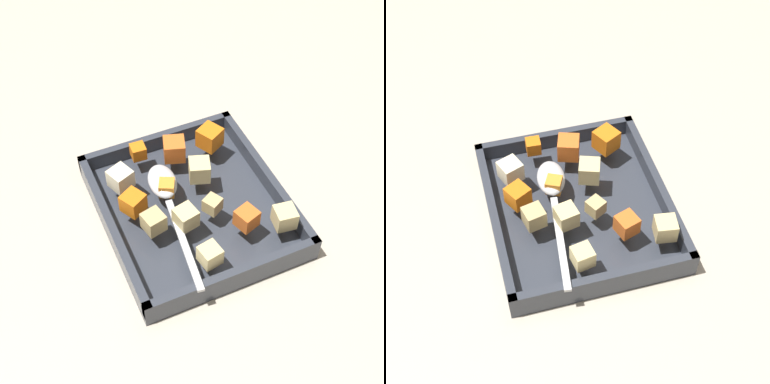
{
  "view_description": "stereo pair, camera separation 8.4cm",
  "coord_description": "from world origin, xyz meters",
  "views": [
    {
      "loc": [
        0.48,
        -0.24,
        0.69
      ],
      "look_at": [
        -0.02,
        -0.02,
        0.05
      ],
      "focal_mm": 53.89,
      "sensor_mm": 36.0,
      "label": 1
    },
    {
      "loc": [
        0.51,
        -0.16,
        0.69
      ],
      "look_at": [
        -0.02,
        -0.02,
        0.05
      ],
      "focal_mm": 53.89,
      "sensor_mm": 36.0,
      "label": 2
    }
  ],
  "objects": [
    {
      "name": "potato_chunk_rim_edge",
      "position": [
        0.02,
        -0.05,
        0.06
      ],
      "size": [
        0.03,
        0.03,
        0.03
      ],
      "primitive_type": "cube",
      "rotation": [
        0.0,
        0.0,
        1.77
      ],
      "color": "#E0CC89",
      "rests_on": "baking_dish"
    },
    {
      "name": "carrot_chunk_mid_left",
      "position": [
        -0.03,
        -0.1,
        0.06
      ],
      "size": [
        0.04,
        0.04,
        0.03
      ],
      "primitive_type": "cube",
      "rotation": [
        0.0,
        0.0,
        3.65
      ],
      "color": "orange",
      "rests_on": "baking_dish"
    },
    {
      "name": "ground_plane",
      "position": [
        0.0,
        0.0,
        0.0
      ],
      "size": [
        4.0,
        4.0,
        0.0
      ],
      "primitive_type": "plane",
      "color": "#BCB29E"
    },
    {
      "name": "baking_dish",
      "position": [
        -0.02,
        -0.02,
        0.01
      ],
      "size": [
        0.3,
        0.26,
        0.04
      ],
      "color": "#333842",
      "rests_on": "ground_plane"
    },
    {
      "name": "potato_chunk_corner_sw",
      "position": [
        0.02,
        -0.0,
        0.05
      ],
      "size": [
        0.03,
        0.03,
        0.02
      ],
      "primitive_type": "cube",
      "rotation": [
        0.0,
        0.0,
        0.5
      ],
      "color": "tan",
      "rests_on": "baking_dish"
    },
    {
      "name": "carrot_chunk_heap_top",
      "position": [
        0.06,
        0.03,
        0.06
      ],
      "size": [
        0.04,
        0.04,
        0.03
      ],
      "primitive_type": "cube",
      "rotation": [
        0.0,
        0.0,
        3.46
      ],
      "color": "orange",
      "rests_on": "baking_dish"
    },
    {
      "name": "potato_chunk_far_right",
      "position": [
        -0.08,
        -0.1,
        0.06
      ],
      "size": [
        0.04,
        0.04,
        0.03
      ],
      "primitive_type": "cube",
      "rotation": [
        0.0,
        0.0,
        3.52
      ],
      "color": "beige",
      "rests_on": "baking_dish"
    },
    {
      "name": "carrot_chunk_under_handle",
      "position": [
        -0.04,
        -0.05,
        0.05
      ],
      "size": [
        0.03,
        0.03,
        0.02
      ],
      "primitive_type": "cube",
      "rotation": [
        0.0,
        0.0,
        5.83
      ],
      "color": "orange",
      "rests_on": "baking_dish"
    },
    {
      "name": "carrot_chunk_back_center",
      "position": [
        -0.11,
        0.05,
        0.06
      ],
      "size": [
        0.04,
        0.04,
        0.03
      ],
      "primitive_type": "cube",
      "rotation": [
        0.0,
        0.0,
        5.2
      ],
      "color": "orange",
      "rests_on": "baking_dish"
    },
    {
      "name": "potato_chunk_corner_ne",
      "position": [
        -0.05,
        0.01,
        0.06
      ],
      "size": [
        0.04,
        0.04,
        0.03
      ],
      "primitive_type": "cube",
      "rotation": [
        0.0,
        0.0,
        1.24
      ],
      "color": "#E0CC89",
      "rests_on": "baking_dish"
    },
    {
      "name": "potato_chunk_corner_se",
      "position": [
        0.09,
        -0.04,
        0.06
      ],
      "size": [
        0.03,
        0.03,
        0.03
      ],
      "primitive_type": "cube",
      "rotation": [
        0.0,
        0.0,
        1.74
      ],
      "color": "#E0CC89",
      "rests_on": "baking_dish"
    },
    {
      "name": "potato_chunk_center",
      "position": [
        0.08,
        0.08,
        0.06
      ],
      "size": [
        0.03,
        0.03,
        0.03
      ],
      "primitive_type": "cube",
      "rotation": [
        0.0,
        0.0,
        3.0
      ],
      "color": "#E0CC89",
      "rests_on": "baking_dish"
    },
    {
      "name": "carrot_chunk_far_left",
      "position": [
        -0.13,
        -0.06,
        0.05
      ],
      "size": [
        0.02,
        0.02,
        0.02
      ],
      "primitive_type": "cube",
      "rotation": [
        0.0,
        0.0,
        1.52
      ],
      "color": "orange",
      "rests_on": "baking_dish"
    },
    {
      "name": "serving_spoon",
      "position": [
        -0.04,
        -0.05,
        0.05
      ],
      "size": [
        0.23,
        0.05,
        0.02
      ],
      "rotation": [
        0.0,
        0.0,
        6.16
      ],
      "color": "silver",
      "rests_on": "baking_dish"
    },
    {
      "name": "carrot_chunk_heap_side",
      "position": [
        -0.11,
        -0.01,
        0.06
      ],
      "size": [
        0.04,
        0.04,
        0.03
      ],
      "primitive_type": "cube",
      "rotation": [
        0.0,
        0.0,
        5.97
      ],
      "color": "orange",
      "rests_on": "baking_dish"
    },
    {
      "name": "potato_chunk_near_right",
      "position": [
        0.01,
        -0.09,
        0.06
      ],
      "size": [
        0.03,
        0.03,
        0.03
      ],
      "primitive_type": "cube",
      "rotation": [
        0.0,
        0.0,
        4.94
      ],
      "color": "tan",
      "rests_on": "baking_dish"
    }
  ]
}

